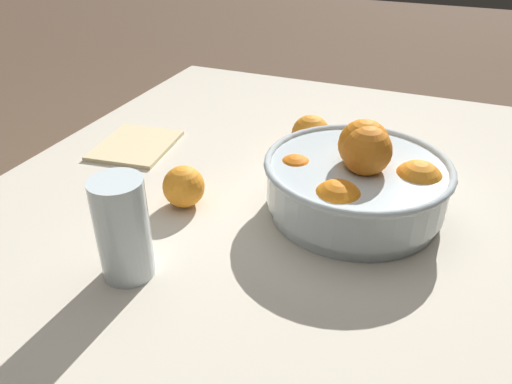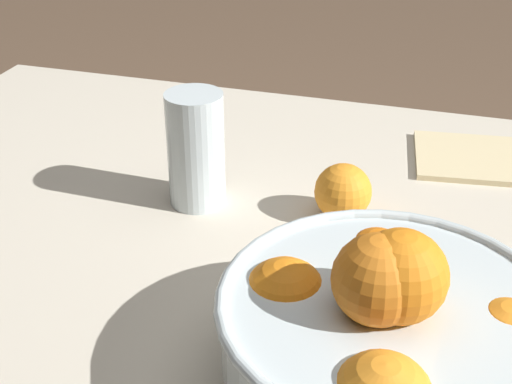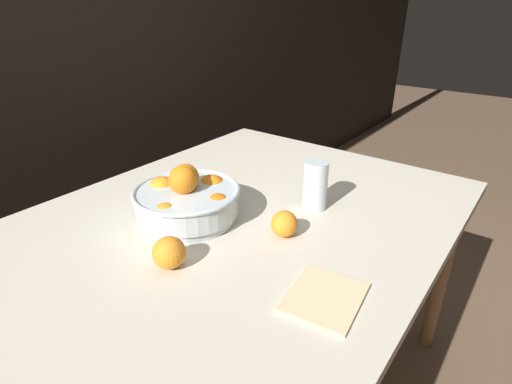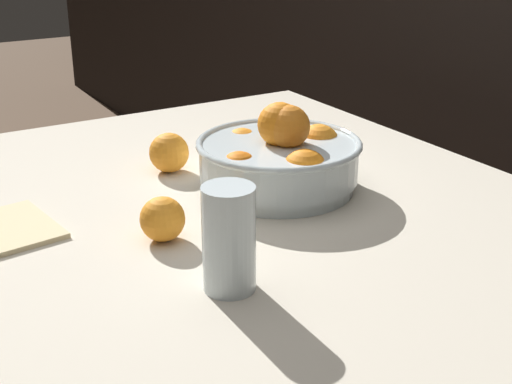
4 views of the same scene
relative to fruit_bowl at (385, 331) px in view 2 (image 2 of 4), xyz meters
The scene contains 5 objects.
dining_table 0.18m from the fruit_bowl, 51.32° to the right, with size 1.37×1.04×0.72m.
fruit_bowl is the anchor object (origin of this frame).
juice_glass 0.36m from the fruit_bowl, 43.32° to the right, with size 0.07×0.07×0.14m.
orange_loose_front 0.28m from the fruit_bowl, 71.89° to the right, with size 0.07×0.07×0.07m, color orange.
napkin 0.47m from the fruit_bowl, 98.58° to the right, with size 0.17×0.14×0.01m, color beige.
Camera 2 is at (-0.11, 0.58, 1.17)m, focal length 50.00 mm.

